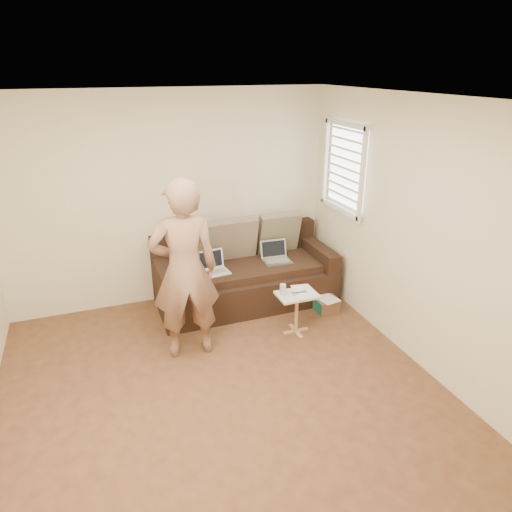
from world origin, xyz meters
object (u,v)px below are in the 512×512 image
(laptop_silver, at_px, (277,262))
(laptop_white, at_px, (214,273))
(sofa, at_px, (245,271))
(striped_box, at_px, (326,304))
(drinking_glass, at_px, (283,290))
(person, at_px, (185,270))
(side_table, at_px, (296,313))

(laptop_silver, distance_m, laptop_white, 0.84)
(sofa, xyz_separation_m, laptop_white, (-0.43, -0.12, 0.10))
(striped_box, bearing_deg, drinking_glass, -158.81)
(laptop_silver, relative_size, laptop_white, 0.99)
(laptop_white, relative_size, drinking_glass, 2.90)
(laptop_white, height_order, striped_box, laptop_white)
(person, xyz_separation_m, striped_box, (1.78, 0.27, -0.86))
(laptop_silver, height_order, drinking_glass, laptop_silver)
(sofa, distance_m, laptop_silver, 0.42)
(sofa, bearing_deg, striped_box, -34.02)
(laptop_silver, height_order, striped_box, laptop_silver)
(person, bearing_deg, sofa, -134.55)
(sofa, relative_size, striped_box, 7.92)
(drinking_glass, distance_m, striped_box, 0.89)
(person, xyz_separation_m, side_table, (1.23, -0.05, -0.70))
(side_table, distance_m, striped_box, 0.66)
(striped_box, bearing_deg, laptop_white, 160.37)
(striped_box, bearing_deg, sofa, 145.98)
(laptop_silver, height_order, laptop_white, laptop_white)
(laptop_silver, relative_size, drinking_glass, 2.87)
(person, relative_size, striped_box, 6.80)
(striped_box, bearing_deg, laptop_silver, 130.87)
(laptop_white, height_order, side_table, laptop_white)
(sofa, distance_m, drinking_glass, 0.87)
(person, bearing_deg, drinking_glass, -177.11)
(sofa, xyz_separation_m, person, (-0.93, -0.85, 0.52))
(side_table, distance_m, drinking_glass, 0.34)
(side_table, relative_size, drinking_glass, 4.06)
(side_table, bearing_deg, person, 177.78)
(sofa, bearing_deg, laptop_white, -165.01)
(laptop_white, bearing_deg, laptop_silver, -3.11)
(person, xyz_separation_m, drinking_glass, (1.07, -0.01, -0.40))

